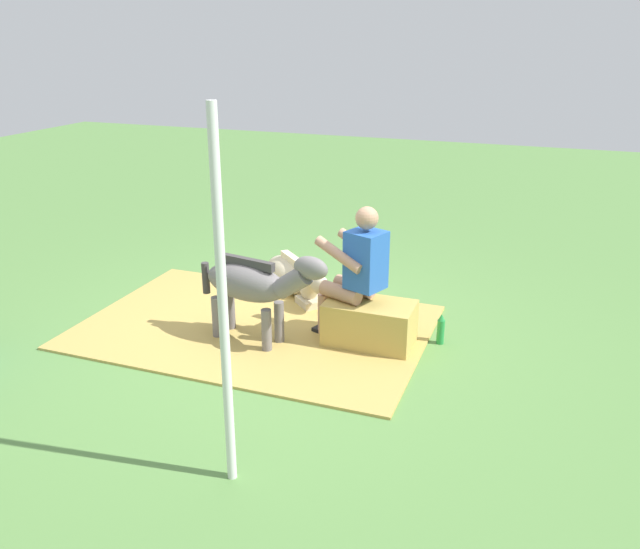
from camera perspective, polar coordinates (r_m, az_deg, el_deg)
name	(u,v)px	position (r m, az deg, el deg)	size (l,w,h in m)	color
ground_plane	(281,333)	(6.25, -3.38, -5.14)	(24.00, 24.00, 0.00)	#568442
hay_patch	(255,327)	(6.37, -5.66, -4.55)	(3.27, 2.21, 0.02)	tan
hay_bale	(370,324)	(5.95, 4.33, -4.33)	(0.80, 0.46, 0.42)	tan
person_seated	(356,269)	(5.83, 3.13, 0.46)	(0.72, 0.56, 1.30)	tan
pony_standing	(254,285)	(5.85, -5.75, -0.88)	(1.34, 0.46, 0.94)	slate
pony_lying	(293,276)	(7.12, -2.35, -0.17)	(1.16, 1.11, 0.42)	beige
soda_bottle	(441,329)	(6.09, 10.47, -4.71)	(0.07, 0.07, 0.29)	#268C3F
tent_pole_left	(223,309)	(3.85, -8.45, -2.97)	(0.06, 0.06, 2.36)	silver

